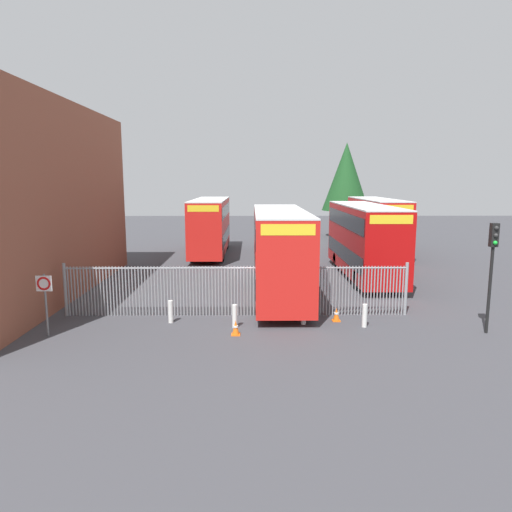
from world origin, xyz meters
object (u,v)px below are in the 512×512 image
object	(u,v)px
bollard_center_front	(235,316)
bollard_near_right	(303,313)
traffic_light_kerbside	(492,258)
double_decker_bus_behind_fence_right	(376,224)
traffic_cone_by_gate	(236,328)
double_decker_bus_behind_fence_left	(364,238)
bollard_near_left	(171,312)
double_decker_bus_far_back	(210,224)
traffic_cone_mid_forecourt	(336,314)
speed_limit_sign_post	(45,290)
bollard_far_right	(365,316)
double_decker_bus_near_gate	(280,250)

from	to	relation	value
bollard_center_front	bollard_near_right	size ratio (longest dim) A/B	1.00
traffic_light_kerbside	bollard_center_front	bearing A→B (deg)	175.53
double_decker_bus_behind_fence_right	traffic_cone_by_gate	bearing A→B (deg)	-117.91
double_decker_bus_behind_fence_left	bollard_near_left	world-z (taller)	double_decker_bus_behind_fence_left
double_decker_bus_behind_fence_left	bollard_near_left	xyz separation A→B (m)	(-10.21, -9.20, -1.95)
double_decker_bus_far_back	traffic_cone_mid_forecourt	size ratio (longest dim) A/B	18.32
double_decker_bus_behind_fence_right	speed_limit_sign_post	xyz separation A→B (m)	(-17.90, -20.16, -0.65)
double_decker_bus_behind_fence_right	bollard_near_left	bearing A→B (deg)	-125.94
double_decker_bus_behind_fence_right	double_decker_bus_far_back	size ratio (longest dim) A/B	1.00
bollard_near_right	traffic_cone_mid_forecourt	bearing A→B (deg)	16.37
bollard_near_right	speed_limit_sign_post	bearing A→B (deg)	-172.36
double_decker_bus_behind_fence_right	bollard_near_left	distance (m)	23.00
bollard_far_right	traffic_light_kerbside	size ratio (longest dim) A/B	0.22
double_decker_bus_near_gate	bollard_far_right	bearing A→B (deg)	-58.38
double_decker_bus_behind_fence_left	speed_limit_sign_post	bearing A→B (deg)	-143.60
double_decker_bus_near_gate	speed_limit_sign_post	world-z (taller)	double_decker_bus_near_gate
bollard_center_front	bollard_near_right	xyz separation A→B (m)	(2.83, 0.42, 0.00)
bollard_near_left	traffic_cone_by_gate	size ratio (longest dim) A/B	1.61
double_decker_bus_near_gate	speed_limit_sign_post	size ratio (longest dim) A/B	4.50
double_decker_bus_behind_fence_right	bollard_far_right	distance (m)	20.07
double_decker_bus_near_gate	bollard_far_right	distance (m)	6.34
bollard_near_left	double_decker_bus_near_gate	bearing A→B (deg)	43.05
double_decker_bus_behind_fence_right	bollard_near_left	xyz separation A→B (m)	(-13.45, -18.55, -1.95)
bollard_center_front	bollard_near_right	world-z (taller)	same
double_decker_bus_far_back	traffic_cone_mid_forecourt	world-z (taller)	double_decker_bus_far_back
bollard_far_right	double_decker_bus_near_gate	bearing A→B (deg)	121.62
double_decker_bus_behind_fence_left	traffic_cone_by_gate	size ratio (longest dim) A/B	18.32
double_decker_bus_near_gate	double_decker_bus_behind_fence_right	bearing A→B (deg)	58.41
double_decker_bus_near_gate	bollard_near_left	size ratio (longest dim) A/B	11.38
traffic_cone_by_gate	double_decker_bus_behind_fence_right	bearing A→B (deg)	62.09
bollard_near_left	speed_limit_sign_post	size ratio (longest dim) A/B	0.40
bollard_near_right	traffic_cone_mid_forecourt	xyz separation A→B (m)	(1.44, 0.42, -0.19)
double_decker_bus_behind_fence_left	traffic_cone_by_gate	distance (m)	13.30
bollard_near_left	traffic_cone_mid_forecourt	distance (m)	6.97
bollard_center_front	traffic_light_kerbside	distance (m)	10.19
double_decker_bus_behind_fence_left	bollard_center_front	bearing A→B (deg)	-127.23
traffic_cone_mid_forecourt	traffic_cone_by_gate	bearing A→B (deg)	-157.20
double_decker_bus_far_back	traffic_light_kerbside	world-z (taller)	double_decker_bus_far_back
double_decker_bus_near_gate	double_decker_bus_behind_fence_left	distance (m)	7.18
traffic_cone_by_gate	bollard_near_left	bearing A→B (deg)	149.87
bollard_far_right	speed_limit_sign_post	xyz separation A→B (m)	(-12.41, -0.95, 1.30)
double_decker_bus_far_back	bollard_near_right	distance (m)	19.33
bollard_center_front	double_decker_bus_near_gate	bearing A→B (deg)	67.88
bollard_far_right	traffic_cone_by_gate	bearing A→B (deg)	-169.57
bollard_center_front	speed_limit_sign_post	bearing A→B (deg)	-172.64
double_decker_bus_far_back	speed_limit_sign_post	xyz separation A→B (m)	(-4.55, -19.79, -0.65)
double_decker_bus_behind_fence_right	speed_limit_sign_post	distance (m)	26.97
double_decker_bus_far_back	traffic_cone_mid_forecourt	xyz separation A→B (m)	(6.86, -18.03, -2.13)
double_decker_bus_behind_fence_left	traffic_light_kerbside	xyz separation A→B (m)	(2.34, -10.66, 0.56)
traffic_cone_mid_forecourt	double_decker_bus_far_back	bearing A→B (deg)	110.84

